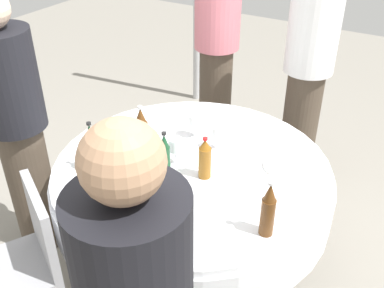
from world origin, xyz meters
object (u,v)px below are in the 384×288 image
at_px(wine_glass_west, 195,121).
at_px(chair_west, 26,257).
at_px(plate_near, 284,166).
at_px(plate_left, 109,207).
at_px(bottle_amber_south, 205,159).
at_px(bottle_brown_east, 142,132).
at_px(person_inner, 307,74).
at_px(person_south, 18,129).
at_px(wine_glass_right, 175,146).
at_px(bottle_dark_green_inner, 165,156).
at_px(person_north, 217,53).
at_px(wine_glass_east, 217,133).
at_px(bottle_brown_right, 268,210).
at_px(bottle_dark_green_north, 92,149).
at_px(dining_table, 192,186).

distance_m(wine_glass_west, chair_west, 1.15).
bearing_deg(plate_near, plate_left, -128.84).
relative_size(bottle_amber_south, plate_left, 1.11).
relative_size(bottle_amber_south, bottle_brown_east, 0.80).
relative_size(person_inner, chair_west, 1.90).
bearing_deg(plate_near, person_south, -158.28).
distance_m(bottle_brown_east, wine_glass_right, 0.21).
relative_size(wine_glass_west, person_south, 0.09).
height_order(plate_left, person_south, person_south).
bearing_deg(wine_glass_west, person_inner, 69.08).
height_order(wine_glass_right, wine_glass_west, wine_glass_right).
height_order(bottle_dark_green_inner, person_north, person_north).
bearing_deg(wine_glass_east, chair_west, -116.37).
distance_m(bottle_dark_green_inner, person_north, 1.44).
height_order(plate_near, person_south, person_south).
distance_m(person_south, chair_west, 0.75).
height_order(bottle_dark_green_inner, wine_glass_east, bottle_dark_green_inner).
height_order(bottle_brown_right, chair_west, bottle_brown_right).
bearing_deg(bottle_brown_east, person_north, 99.29).
distance_m(wine_glass_west, plate_left, 0.77).
height_order(plate_near, person_inner, person_inner).
distance_m(person_inner, chair_west, 2.13).
height_order(bottle_dark_green_north, plate_left, bottle_dark_green_north).
bearing_deg(person_north, bottle_dark_green_inner, -94.86).
xyz_separation_m(person_south, chair_west, (0.49, -0.47, -0.33)).
bearing_deg(bottle_dark_green_inner, plate_near, 37.14).
relative_size(plate_left, person_south, 0.13).
bearing_deg(person_north, bottle_dark_green_north, -109.08).
bearing_deg(person_north, dining_table, -90.00).
bearing_deg(wine_glass_west, plate_near, -3.17).
distance_m(wine_glass_right, wine_glass_west, 0.30).
bearing_deg(wine_glass_west, chair_west, -107.15).
bearing_deg(wine_glass_east, wine_glass_right, -116.40).
distance_m(bottle_dark_green_inner, person_south, 0.89).
bearing_deg(wine_glass_west, person_south, -144.40).
relative_size(bottle_amber_south, wine_glass_west, 1.63).
bearing_deg(chair_west, bottle_amber_south, -97.63).
bearing_deg(plate_left, plate_near, 51.16).
height_order(dining_table, wine_glass_east, wine_glass_east).
relative_size(bottle_dark_green_north, person_inner, 0.17).
bearing_deg(wine_glass_right, bottle_brown_east, -179.21).
xyz_separation_m(bottle_brown_right, bottle_brown_east, (-0.84, 0.25, 0.01)).
bearing_deg(chair_west, wine_glass_east, -86.36).
relative_size(bottle_dark_green_inner, wine_glass_right, 1.66).
relative_size(bottle_amber_south, wine_glass_right, 1.50).
relative_size(bottle_brown_east, person_inner, 0.18).
distance_m(wine_glass_right, person_north, 1.32).
distance_m(dining_table, wine_glass_right, 0.27).
bearing_deg(bottle_amber_south, wine_glass_east, 104.63).
distance_m(bottle_brown_east, wine_glass_west, 0.34).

